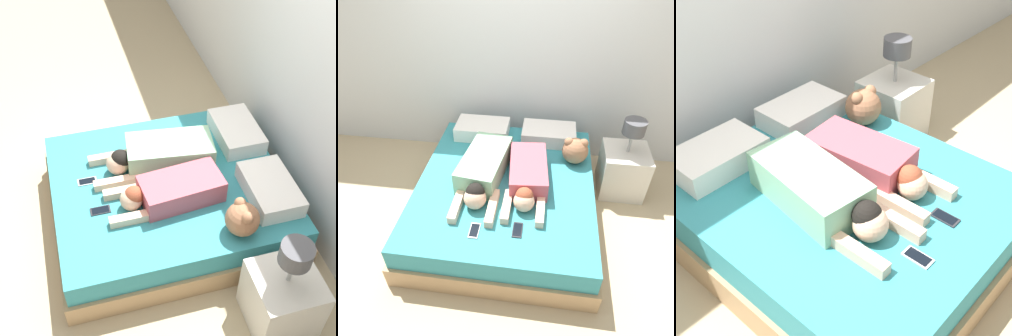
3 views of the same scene
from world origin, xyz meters
The scene contains 11 objects.
ground_plane centered at (0.00, 0.00, 0.00)m, with size 12.00×12.00×0.00m, color tan.
wall_back centered at (0.00, 1.13, 1.30)m, with size 12.00×0.06×2.60m.
bed centered at (0.00, 0.00, 0.21)m, with size 1.71×1.97×0.42m.
pillow_head_left centered at (-0.37, 0.74, 0.50)m, with size 0.58×0.36×0.15m.
pillow_head_right centered at (0.37, 0.74, 0.50)m, with size 0.58×0.36×0.15m.
person_left centered at (-0.21, -0.02, 0.53)m, with size 0.45×1.06×0.23m.
person_right centered at (0.20, -0.04, 0.52)m, with size 0.40×0.94×0.21m.
cell_phone_left centered at (-0.17, -0.65, 0.43)m, with size 0.08×0.16×0.01m.
cell_phone_right centered at (0.18, -0.60, 0.43)m, with size 0.08×0.16×0.01m.
plush_toy centered at (0.64, 0.39, 0.56)m, with size 0.26×0.26×0.27m.
nightstand centered at (1.18, 0.51, 0.29)m, with size 0.46×0.46×0.87m.
Camera 2 is at (0.33, -2.33, 2.48)m, focal length 35.00 mm.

